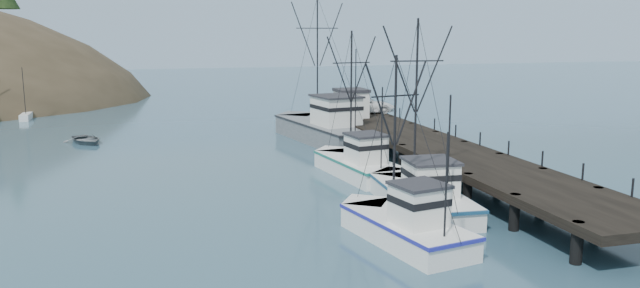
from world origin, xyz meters
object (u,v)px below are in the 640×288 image
object	(u,v)px
trawler_far	(356,164)
work_vessel	(325,128)
trawler_mid	(402,225)
pickup_truck	(367,105)
pier	(434,147)
pier_shed	(351,103)
motorboat	(86,143)
trawler_near	(420,195)

from	to	relation	value
trawler_far	work_vessel	world-z (taller)	work_vessel
trawler_mid	pickup_truck	bearing A→B (deg)	72.90
pier	pickup_truck	bearing A→B (deg)	86.37
pier_shed	motorboat	distance (m)	25.69
pier	trawler_mid	xyz separation A→B (m)	(-8.99, -14.95, -0.87)
pier	trawler_near	xyz separation A→B (m)	(-5.65, -9.76, -0.87)
pickup_truck	motorboat	world-z (taller)	pickup_truck
motorboat	pier	bearing A→B (deg)	-58.75
pier	trawler_mid	world-z (taller)	trawler_mid
pier	trawler_far	bearing A→B (deg)	-175.87
trawler_far	motorboat	bearing A→B (deg)	136.22
pier	motorboat	world-z (taller)	pier
pier	trawler_far	size ratio (longest dim) A/B	4.06
trawler_mid	work_vessel	world-z (taller)	work_vessel
pier	pickup_truck	xyz separation A→B (m)	(1.14, 18.00, 1.11)
trawler_near	motorboat	distance (m)	35.61
work_vessel	pickup_truck	distance (m)	7.16
pickup_truck	pier	bearing A→B (deg)	-171.03
trawler_near	trawler_far	world-z (taller)	trawler_near
work_vessel	motorboat	xyz separation A→B (m)	(-22.08, 4.93, -1.23)
pickup_truck	work_vessel	bearing A→B (deg)	137.25
pickup_truck	motorboat	xyz separation A→B (m)	(-27.82, 0.96, -2.80)
trawler_far	motorboat	distance (m)	28.08
pier	pickup_truck	size ratio (longest dim) A/B	7.63
pier	work_vessel	distance (m)	14.77
trawler_near	pier_shed	size ratio (longest dim) A/B	3.61
work_vessel	motorboat	bearing A→B (deg)	167.41
pier	motorboat	bearing A→B (deg)	144.60
trawler_mid	motorboat	bearing A→B (deg)	117.55
trawler_mid	pier_shed	distance (m)	31.49
pickup_truck	trawler_near	bearing A→B (deg)	178.85
trawler_mid	trawler_far	xyz separation A→B (m)	(2.58, 14.48, 0.00)
trawler_mid	motorboat	xyz separation A→B (m)	(-17.69, 33.91, -0.82)
pier	trawler_near	size ratio (longest dim) A/B	3.81
trawler_mid	pier_shed	world-z (taller)	trawler_mid
trawler_near	work_vessel	bearing A→B (deg)	87.47
work_vessel	motorboat	world-z (taller)	work_vessel
motorboat	pickup_truck	bearing A→B (deg)	-25.33
trawler_near	trawler_mid	xyz separation A→B (m)	(-3.34, -5.19, -0.00)
trawler_mid	pier_shed	xyz separation A→B (m)	(7.54, 30.46, 2.60)
pier_shed	trawler_near	bearing A→B (deg)	-99.43
work_vessel	trawler_mid	bearing A→B (deg)	-98.62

